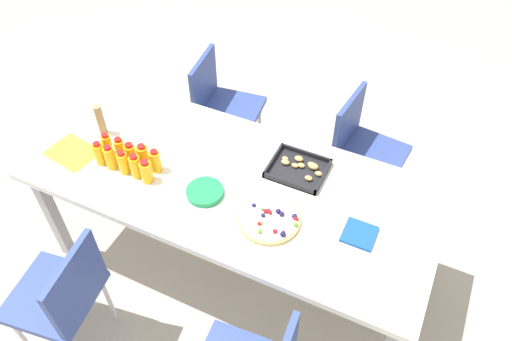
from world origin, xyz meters
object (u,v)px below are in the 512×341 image
object	(u,v)px
juice_bottle_4	(146,172)
juice_bottle_3	(135,166)
party_table	(230,188)
paper_folder	(72,152)
chair_far_left	(221,103)
juice_bottle_9	(156,161)
napkin_stack	(359,234)
cardboard_tube	(100,120)
plate_stack	(205,192)
juice_bottle_7	(131,154)
fruit_pizza	(270,219)
juice_bottle_2	(123,163)
chair_far_right	(362,146)
juice_bottle_8	(143,156)
juice_bottle_6	(120,149)
snack_tray	(299,168)
juice_bottle_0	(99,154)
juice_bottle_5	(108,145)
juice_bottle_1	(110,158)
chair_near_left	(63,294)

from	to	relation	value
juice_bottle_4	juice_bottle_3	bearing A→B (deg)	176.79
party_table	paper_folder	distance (m)	0.89
chair_far_left	juice_bottle_9	bearing A→B (deg)	0.91
napkin_stack	juice_bottle_3	bearing A→B (deg)	-173.74
napkin_stack	cardboard_tube	world-z (taller)	cardboard_tube
juice_bottle_9	plate_stack	world-z (taller)	juice_bottle_9
chair_far_left	paper_folder	bearing A→B (deg)	-26.74
juice_bottle_7	fruit_pizza	xyz separation A→B (m)	(0.82, -0.04, -0.05)
juice_bottle_2	juice_bottle_9	world-z (taller)	juice_bottle_2
chair_far_right	paper_folder	bearing A→B (deg)	-47.18
chair_far_right	juice_bottle_8	bearing A→B (deg)	-39.60
chair_far_left	juice_bottle_8	bearing A→B (deg)	-3.77
chair_far_left	juice_bottle_6	bearing A→B (deg)	-12.63
snack_tray	cardboard_tube	distance (m)	1.13
chair_far_right	chair_far_left	size ratio (longest dim) A/B	1.00
juice_bottle_4	cardboard_tube	world-z (taller)	cardboard_tube
juice_bottle_0	snack_tray	size ratio (longest dim) A/B	0.49
juice_bottle_9	juice_bottle_5	bearing A→B (deg)	-178.16
juice_bottle_1	plate_stack	distance (m)	0.54
chair_near_left	juice_bottle_8	xyz separation A→B (m)	(0.05, 0.70, 0.33)
chair_far_left	juice_bottle_7	size ratio (longest dim) A/B	6.15
party_table	juice_bottle_2	size ratio (longest dim) A/B	15.01
juice_bottle_5	plate_stack	bearing A→B (deg)	-2.66
juice_bottle_4	juice_bottle_6	world-z (taller)	juice_bottle_6
juice_bottle_2	plate_stack	world-z (taller)	juice_bottle_2
chair_far_left	cardboard_tube	bearing A→B (deg)	-28.08
party_table	chair_near_left	xyz separation A→B (m)	(-0.50, -0.80, -0.19)
chair_far_right	chair_near_left	bearing A→B (deg)	-25.32
juice_bottle_8	snack_tray	xyz separation A→B (m)	(0.75, 0.32, -0.06)
juice_bottle_6	juice_bottle_7	distance (m)	0.07
juice_bottle_3	juice_bottle_4	size ratio (longest dim) A/B	1.06
cardboard_tube	paper_folder	size ratio (longest dim) A/B	0.72
juice_bottle_3	juice_bottle_0	bearing A→B (deg)	-179.16
party_table	juice_bottle_3	size ratio (longest dim) A/B	14.66
chair_far_left	juice_bottle_7	bearing A→B (deg)	-8.29
chair_far_right	juice_bottle_3	bearing A→B (deg)	-37.09
juice_bottle_5	fruit_pizza	xyz separation A→B (m)	(0.97, -0.04, -0.05)
juice_bottle_8	cardboard_tube	world-z (taller)	cardboard_tube
chair_far_left	juice_bottle_4	size ratio (longest dim) A/B	6.05
juice_bottle_9	napkin_stack	size ratio (longest dim) A/B	0.94
chair_near_left	juice_bottle_4	bearing A→B (deg)	-19.24
chair_near_left	paper_folder	size ratio (longest dim) A/B	3.19
juice_bottle_6	chair_far_left	bearing A→B (deg)	84.44
juice_bottle_3	snack_tray	distance (m)	0.84
juice_bottle_0	juice_bottle_2	size ratio (longest dim) A/B	1.01
juice_bottle_1	plate_stack	bearing A→B (deg)	4.69
juice_bottle_9	chair_near_left	bearing A→B (deg)	-100.07
chair_far_left	juice_bottle_0	distance (m)	1.06
chair_near_left	juice_bottle_3	bearing A→B (deg)	-13.07
juice_bottle_3	juice_bottle_5	bearing A→B (deg)	163.22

